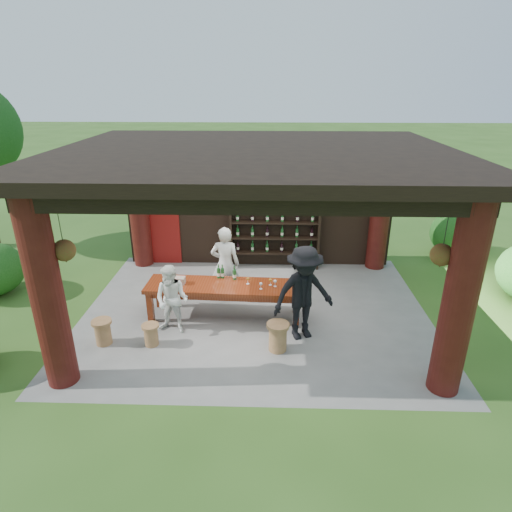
{
  "coord_description": "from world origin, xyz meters",
  "views": [
    {
      "loc": [
        0.27,
        -8.17,
        4.69
      ],
      "look_at": [
        0.0,
        0.4,
        1.15
      ],
      "focal_mm": 30.0,
      "sensor_mm": 36.0,
      "label": 1
    }
  ],
  "objects_px": {
    "host": "(225,264)",
    "guest_man": "(304,293)",
    "stool_near_left": "(151,334)",
    "tasting_table": "(224,290)",
    "napkin_basket": "(179,280)",
    "wine_shelf": "(275,230)",
    "guest_woman": "(172,300)",
    "stool_far_left": "(103,331)",
    "stool_near_right": "(278,336)"
  },
  "relations": [
    {
      "from": "wine_shelf",
      "to": "stool_far_left",
      "type": "bearing_deg",
      "value": -131.23
    },
    {
      "from": "stool_far_left",
      "to": "guest_woman",
      "type": "distance_m",
      "value": 1.41
    },
    {
      "from": "wine_shelf",
      "to": "guest_man",
      "type": "distance_m",
      "value": 3.43
    },
    {
      "from": "host",
      "to": "napkin_basket",
      "type": "distance_m",
      "value": 1.17
    },
    {
      "from": "tasting_table",
      "to": "napkin_basket",
      "type": "distance_m",
      "value": 0.97
    },
    {
      "from": "host",
      "to": "guest_man",
      "type": "bearing_deg",
      "value": 139.67
    },
    {
      "from": "stool_near_right",
      "to": "napkin_basket",
      "type": "xyz_separation_m",
      "value": [
        -2.06,
        1.23,
        0.52
      ]
    },
    {
      "from": "stool_near_right",
      "to": "napkin_basket",
      "type": "relative_size",
      "value": 2.15
    },
    {
      "from": "host",
      "to": "guest_woman",
      "type": "bearing_deg",
      "value": 58.33
    },
    {
      "from": "stool_near_right",
      "to": "guest_man",
      "type": "height_order",
      "value": "guest_man"
    },
    {
      "from": "stool_near_left",
      "to": "stool_near_right",
      "type": "bearing_deg",
      "value": -2.14
    },
    {
      "from": "stool_near_right",
      "to": "host",
      "type": "relative_size",
      "value": 0.32
    },
    {
      "from": "stool_far_left",
      "to": "napkin_basket",
      "type": "relative_size",
      "value": 1.93
    },
    {
      "from": "wine_shelf",
      "to": "stool_near_left",
      "type": "xyz_separation_m",
      "value": [
        -2.36,
        -3.77,
        -0.81
      ]
    },
    {
      "from": "guest_woman",
      "to": "napkin_basket",
      "type": "relative_size",
      "value": 5.45
    },
    {
      "from": "stool_near_left",
      "to": "stool_far_left",
      "type": "relative_size",
      "value": 0.87
    },
    {
      "from": "tasting_table",
      "to": "napkin_basket",
      "type": "height_order",
      "value": "napkin_basket"
    },
    {
      "from": "host",
      "to": "napkin_basket",
      "type": "height_order",
      "value": "host"
    },
    {
      "from": "stool_near_left",
      "to": "guest_man",
      "type": "distance_m",
      "value": 2.99
    },
    {
      "from": "stool_near_left",
      "to": "host",
      "type": "distance_m",
      "value": 2.34
    },
    {
      "from": "tasting_table",
      "to": "napkin_basket",
      "type": "xyz_separation_m",
      "value": [
        -0.95,
        0.03,
        0.19
      ]
    },
    {
      "from": "wine_shelf",
      "to": "tasting_table",
      "type": "bearing_deg",
      "value": -111.95
    },
    {
      "from": "napkin_basket",
      "to": "guest_woman",
      "type": "bearing_deg",
      "value": -91.04
    },
    {
      "from": "stool_far_left",
      "to": "host",
      "type": "height_order",
      "value": "host"
    },
    {
      "from": "stool_near_right",
      "to": "host",
      "type": "xyz_separation_m",
      "value": [
        -1.15,
        1.96,
        0.58
      ]
    },
    {
      "from": "napkin_basket",
      "to": "guest_man",
      "type": "bearing_deg",
      "value": -16.53
    },
    {
      "from": "wine_shelf",
      "to": "guest_man",
      "type": "xyz_separation_m",
      "value": [
        0.52,
        -3.39,
        -0.09
      ]
    },
    {
      "from": "tasting_table",
      "to": "guest_man",
      "type": "bearing_deg",
      "value": -24.55
    },
    {
      "from": "stool_near_left",
      "to": "guest_man",
      "type": "xyz_separation_m",
      "value": [
        2.88,
        0.38,
        0.72
      ]
    },
    {
      "from": "stool_near_left",
      "to": "guest_woman",
      "type": "bearing_deg",
      "value": 56.49
    },
    {
      "from": "wine_shelf",
      "to": "host",
      "type": "bearing_deg",
      "value": -120.51
    },
    {
      "from": "stool_near_left",
      "to": "napkin_basket",
      "type": "relative_size",
      "value": 1.67
    },
    {
      "from": "stool_near_left",
      "to": "stool_far_left",
      "type": "bearing_deg",
      "value": 178.99
    },
    {
      "from": "guest_woman",
      "to": "napkin_basket",
      "type": "xyz_separation_m",
      "value": [
        0.01,
        0.64,
        0.11
      ]
    },
    {
      "from": "host",
      "to": "guest_woman",
      "type": "distance_m",
      "value": 1.66
    },
    {
      "from": "wine_shelf",
      "to": "guest_woman",
      "type": "relative_size",
      "value": 1.66
    },
    {
      "from": "stool_far_left",
      "to": "guest_man",
      "type": "height_order",
      "value": "guest_man"
    },
    {
      "from": "napkin_basket",
      "to": "tasting_table",
      "type": "bearing_deg",
      "value": -1.67
    },
    {
      "from": "tasting_table",
      "to": "guest_man",
      "type": "distance_m",
      "value": 1.78
    },
    {
      "from": "wine_shelf",
      "to": "napkin_basket",
      "type": "bearing_deg",
      "value": -127.53
    },
    {
      "from": "host",
      "to": "guest_man",
      "type": "height_order",
      "value": "guest_man"
    },
    {
      "from": "tasting_table",
      "to": "stool_near_right",
      "type": "height_order",
      "value": "tasting_table"
    },
    {
      "from": "stool_near_right",
      "to": "stool_far_left",
      "type": "xyz_separation_m",
      "value": [
        -3.33,
        0.11,
        -0.03
      ]
    },
    {
      "from": "tasting_table",
      "to": "stool_far_left",
      "type": "height_order",
      "value": "tasting_table"
    },
    {
      "from": "stool_far_left",
      "to": "napkin_basket",
      "type": "height_order",
      "value": "napkin_basket"
    },
    {
      "from": "guest_man",
      "to": "napkin_basket",
      "type": "xyz_separation_m",
      "value": [
        -2.54,
        0.75,
        -0.13
      ]
    },
    {
      "from": "stool_near_left",
      "to": "tasting_table",
      "type": "bearing_deg",
      "value": 40.64
    },
    {
      "from": "stool_near_left",
      "to": "guest_woman",
      "type": "distance_m",
      "value": 0.76
    },
    {
      "from": "tasting_table",
      "to": "napkin_basket",
      "type": "bearing_deg",
      "value": 178.33
    },
    {
      "from": "wine_shelf",
      "to": "stool_near_right",
      "type": "bearing_deg",
      "value": -89.48
    }
  ]
}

